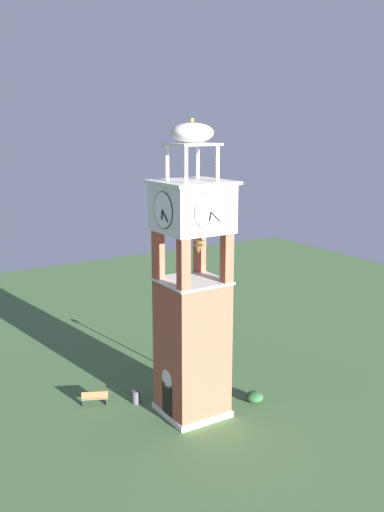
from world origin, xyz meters
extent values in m
plane|color=#476B3D|center=(0.00, 0.00, 0.00)|extent=(80.00, 80.00, 0.00)
cube|color=#9E4C38|center=(0.00, 0.00, 4.04)|extent=(3.37, 3.37, 8.09)
cube|color=silver|center=(0.00, 0.00, 0.17)|extent=(3.57, 3.57, 0.35)
cube|color=black|center=(0.00, -1.70, 1.15)|extent=(1.10, 0.04, 2.20)
cylinder|color=silver|center=(0.00, -1.70, 2.55)|extent=(1.10, 0.04, 1.10)
cube|color=#9E4C38|center=(-1.40, -1.40, 9.54)|extent=(0.56, 0.56, 2.91)
cube|color=#9E4C38|center=(1.40, -1.40, 9.54)|extent=(0.56, 0.56, 2.91)
cube|color=#9E4C38|center=(-1.40, 1.40, 9.54)|extent=(0.56, 0.56, 2.91)
cube|color=#9E4C38|center=(1.40, 1.40, 9.54)|extent=(0.56, 0.56, 2.91)
cube|color=silver|center=(0.00, 0.00, 8.15)|extent=(3.53, 3.53, 0.12)
cone|color=brown|center=(0.76, -0.07, 10.13)|extent=(0.54, 0.54, 0.47)
cone|color=brown|center=(-0.36, 0.67, 10.13)|extent=(0.56, 0.56, 0.47)
cone|color=brown|center=(-0.28, -0.71, 10.13)|extent=(0.36, 0.36, 0.40)
cube|color=silver|center=(0.00, 0.00, 12.33)|extent=(3.61, 3.61, 2.66)
cylinder|color=white|center=(0.00, -1.82, 12.33)|extent=(2.02, 0.05, 2.02)
torus|color=black|center=(0.00, -1.82, 12.33)|extent=(2.04, 0.06, 2.04)
cube|color=black|center=(-0.04, -1.88, 12.08)|extent=(0.17, 0.03, 0.51)
cube|color=black|center=(0.29, -1.88, 12.05)|extent=(0.63, 0.03, 0.60)
cylinder|color=white|center=(0.00, 1.82, 12.33)|extent=(2.02, 0.05, 2.02)
torus|color=black|center=(0.00, 1.82, 12.33)|extent=(2.04, 0.06, 2.04)
cube|color=black|center=(-0.04, 1.88, 12.08)|extent=(0.17, 0.03, 0.51)
cube|color=black|center=(0.29, 1.88, 12.05)|extent=(0.63, 0.03, 0.60)
cylinder|color=white|center=(-1.82, 0.00, 12.33)|extent=(0.05, 2.02, 2.02)
torus|color=black|center=(-1.82, 0.00, 12.33)|extent=(0.06, 2.04, 2.04)
cube|color=black|center=(-1.88, -0.04, 12.08)|extent=(0.03, 0.17, 0.51)
cube|color=black|center=(-1.88, 0.29, 12.05)|extent=(0.03, 0.63, 0.60)
cylinder|color=white|center=(1.82, 0.00, 12.33)|extent=(0.05, 2.02, 2.02)
torus|color=black|center=(1.82, 0.00, 12.33)|extent=(0.06, 2.04, 2.04)
cube|color=black|center=(1.88, -0.04, 12.08)|extent=(0.03, 0.17, 0.51)
cube|color=black|center=(1.88, 0.29, 12.05)|extent=(0.03, 0.63, 0.60)
cube|color=silver|center=(0.00, 0.00, 13.74)|extent=(3.97, 3.97, 0.16)
cylinder|color=silver|center=(-0.99, -0.99, 14.77)|extent=(0.22, 0.22, 1.89)
cylinder|color=silver|center=(0.99, -0.99, 14.77)|extent=(0.22, 0.22, 1.89)
cylinder|color=silver|center=(-0.99, 0.99, 14.77)|extent=(0.22, 0.22, 1.89)
cylinder|color=silver|center=(0.99, 0.99, 14.77)|extent=(0.22, 0.22, 1.89)
cube|color=silver|center=(0.00, 0.00, 15.78)|extent=(2.43, 2.43, 0.12)
ellipsoid|color=silver|center=(0.00, 0.00, 16.38)|extent=(2.35, 2.35, 1.08)
sphere|color=#B79338|center=(0.00, 0.00, 17.03)|extent=(0.24, 0.24, 0.24)
cube|color=brown|center=(-3.92, -4.58, 0.45)|extent=(1.07, 1.64, 0.06)
cube|color=brown|center=(-3.75, -4.66, 0.73)|extent=(0.72, 1.47, 0.44)
cube|color=#2D2D33|center=(-4.23, -5.23, 0.21)|extent=(0.39, 0.24, 0.42)
cube|color=#2D2D33|center=(-3.62, -3.92, 0.21)|extent=(0.39, 0.24, 0.42)
cylinder|color=black|center=(-6.22, 1.83, 1.62)|extent=(0.12, 0.12, 3.24)
sphere|color=silver|center=(-6.22, 1.83, 3.42)|extent=(0.36, 0.36, 0.36)
cylinder|color=#4C4C51|center=(-2.78, -2.34, 0.40)|extent=(0.52, 0.52, 0.80)
ellipsoid|color=#28562D|center=(0.96, 3.97, 0.32)|extent=(1.09, 1.09, 0.64)
camera|label=1|loc=(26.57, -16.52, 16.75)|focal=40.08mm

